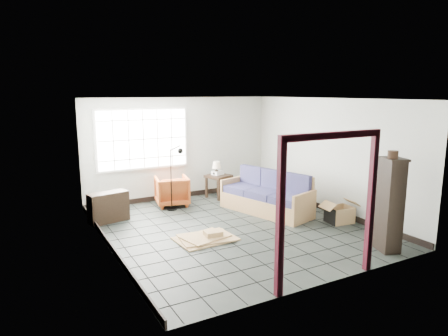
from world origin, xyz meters
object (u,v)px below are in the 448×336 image
armchair (172,189)px  tall_shelf (390,204)px  side_table (218,179)px  futon_sofa (268,197)px

armchair → tall_shelf: (2.25, -4.48, 0.44)m
side_table → tall_shelf: tall_shelf is taller
futon_sofa → side_table: futon_sofa is taller
armchair → side_table: bearing=-165.1°
futon_sofa → side_table: (-0.40, 1.67, 0.15)m
tall_shelf → side_table: bearing=120.5°
futon_sofa → armchair: bearing=121.4°
futon_sofa → armchair: 2.35m
armchair → side_table: 1.33m
side_table → futon_sofa: bearing=-76.5°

